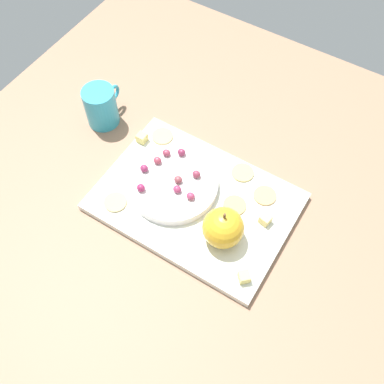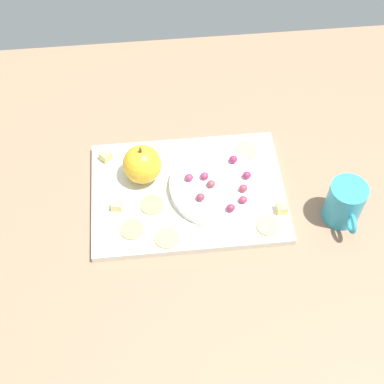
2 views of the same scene
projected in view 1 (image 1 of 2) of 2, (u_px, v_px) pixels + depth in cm
name	position (u px, v px, depth cm)	size (l,w,h in cm)	color
table	(210.00, 199.00, 96.92)	(115.56, 104.01, 4.76)	#926C53
platter	(195.00, 202.00, 92.88)	(38.74, 27.24, 1.65)	silver
serving_dish	(173.00, 184.00, 92.95)	(18.40, 18.40, 2.02)	white
apple_whole	(223.00, 228.00, 84.38)	(7.86, 7.86, 7.86)	gold
apple_stem	(225.00, 216.00, 80.53)	(0.50, 0.50, 1.20)	brown
cheese_cube_0	(142.00, 138.00, 99.26)	(2.00, 2.00, 2.00)	#E2CC6C
cheese_cube_1	(265.00, 219.00, 88.64)	(2.00, 2.00, 2.00)	#E4CD76
cheese_cube_2	(244.00, 277.00, 82.41)	(2.00, 2.00, 2.00)	#E3D06D
cracker_0	(265.00, 196.00, 92.43)	(4.66, 4.66, 0.40)	tan
cracker_1	(162.00, 136.00, 100.51)	(4.66, 4.66, 0.40)	tan
cracker_2	(235.00, 205.00, 91.21)	(4.66, 4.66, 0.40)	tan
cracker_3	(115.00, 202.00, 91.61)	(4.66, 4.66, 0.40)	tan
cracker_4	(243.00, 173.00, 95.39)	(4.66, 4.66, 0.40)	tan
grape_0	(177.00, 189.00, 90.21)	(1.71, 1.54, 1.48)	#993359
grape_1	(178.00, 180.00, 91.44)	(1.71, 1.54, 1.41)	brown
grape_2	(166.00, 153.00, 94.99)	(1.71, 1.54, 1.38)	#91354C
grape_3	(157.00, 160.00, 93.88)	(1.71, 1.54, 1.52)	#9B394B
grape_4	(144.00, 168.00, 92.82)	(1.71, 1.54, 1.53)	#892951
grape_5	(195.00, 176.00, 91.86)	(1.71, 1.54, 1.57)	#883349
grape_6	(141.00, 188.00, 90.31)	(1.71, 1.54, 1.60)	#942651
grape_7	(182.00, 152.00, 94.94)	(1.71, 1.54, 1.58)	#842C4B
grape_8	(191.00, 196.00, 89.38)	(1.71, 1.54, 1.46)	#993658
cup	(101.00, 106.00, 101.38)	(7.17, 10.38, 9.32)	#309EBD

